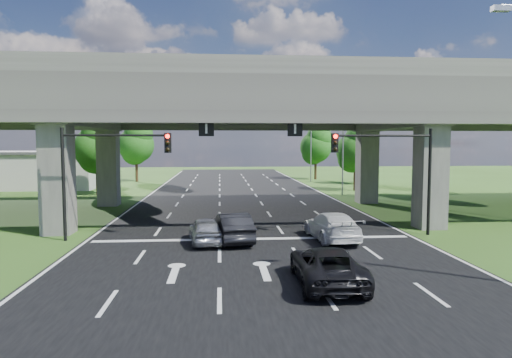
{
  "coord_description": "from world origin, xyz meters",
  "views": [
    {
      "loc": [
        -1.76,
        -20.69,
        5.17
      ],
      "look_at": [
        0.62,
        9.21,
        2.83
      ],
      "focal_mm": 32.0,
      "sensor_mm": 36.0,
      "label": 1
    }
  ],
  "objects": [
    {
      "name": "car_dark",
      "position": [
        -1.11,
        3.0,
        0.78
      ],
      "size": [
        2.2,
        4.74,
        1.51
      ],
      "primitive_type": "imported",
      "rotation": [
        0.0,
        0.0,
        3.28
      ],
      "color": "black",
      "rests_on": "road"
    },
    {
      "name": "tree_left_mid",
      "position": [
        -16.95,
        34.0,
        4.17
      ],
      "size": [
        3.91,
        3.9,
        6.76
      ],
      "color": "black",
      "rests_on": "ground"
    },
    {
      "name": "ground",
      "position": [
        0.0,
        0.0,
        0.0
      ],
      "size": [
        160.0,
        160.0,
        0.0
      ],
      "primitive_type": "plane",
      "color": "#2F4D18",
      "rests_on": "ground"
    },
    {
      "name": "streetlight_beyond",
      "position": [
        10.1,
        40.0,
        5.85
      ],
      "size": [
        3.38,
        0.25,
        10.0
      ],
      "color": "gray",
      "rests_on": "ground"
    },
    {
      "name": "car_trailing",
      "position": [
        2.12,
        -4.61,
        0.71
      ],
      "size": [
        2.44,
        5.0,
        1.37
      ],
      "primitive_type": "imported",
      "rotation": [
        0.0,
        0.0,
        3.11
      ],
      "color": "black",
      "rests_on": "road"
    },
    {
      "name": "road",
      "position": [
        0.0,
        10.0,
        0.01
      ],
      "size": [
        18.0,
        120.0,
        0.03
      ],
      "primitive_type": "cube",
      "color": "black",
      "rests_on": "ground"
    },
    {
      "name": "signal_left",
      "position": [
        -7.82,
        3.94,
        4.19
      ],
      "size": [
        5.76,
        0.54,
        6.0
      ],
      "color": "black",
      "rests_on": "ground"
    },
    {
      "name": "tree_right_far",
      "position": [
        12.05,
        44.0,
        4.82
      ],
      "size": [
        4.5,
        4.5,
        7.8
      ],
      "color": "black",
      "rests_on": "ground"
    },
    {
      "name": "signal_right",
      "position": [
        7.82,
        3.94,
        4.19
      ],
      "size": [
        5.76,
        0.54,
        6.0
      ],
      "color": "black",
      "rests_on": "ground"
    },
    {
      "name": "overpass",
      "position": [
        0.0,
        12.0,
        7.92
      ],
      "size": [
        80.0,
        15.0,
        10.0
      ],
      "color": "#383533",
      "rests_on": "ground"
    },
    {
      "name": "streetlight_far",
      "position": [
        10.1,
        24.0,
        5.85
      ],
      "size": [
        3.38,
        0.25,
        10.0
      ],
      "color": "gray",
      "rests_on": "ground"
    },
    {
      "name": "car_white",
      "position": [
        4.19,
        3.0,
        0.76
      ],
      "size": [
        2.41,
        5.18,
        1.46
      ],
      "primitive_type": "imported",
      "rotation": [
        0.0,
        0.0,
        3.21
      ],
      "color": "silver",
      "rests_on": "road"
    },
    {
      "name": "tree_left_far",
      "position": [
        -12.95,
        42.0,
        5.14
      ],
      "size": [
        4.8,
        4.8,
        8.32
      ],
      "color": "black",
      "rests_on": "ground"
    },
    {
      "name": "tree_right_near",
      "position": [
        13.05,
        28.0,
        4.5
      ],
      "size": [
        4.2,
        4.2,
        7.28
      ],
      "color": "black",
      "rests_on": "ground"
    },
    {
      "name": "warehouse",
      "position": [
        -26.0,
        35.0,
        2.0
      ],
      "size": [
        20.0,
        10.0,
        4.0
      ],
      "primitive_type": "cube",
      "color": "#9E9E99",
      "rests_on": "ground"
    },
    {
      "name": "car_silver",
      "position": [
        -2.51,
        2.71,
        0.7
      ],
      "size": [
        2.04,
        4.1,
        1.34
      ],
      "primitive_type": "imported",
      "rotation": [
        0.0,
        0.0,
        3.26
      ],
      "color": "#A9ABB1",
      "rests_on": "road"
    },
    {
      "name": "tree_right_mid",
      "position": [
        16.05,
        36.0,
        4.17
      ],
      "size": [
        3.91,
        3.9,
        6.76
      ],
      "color": "black",
      "rests_on": "ground"
    },
    {
      "name": "tree_left_near",
      "position": [
        -13.95,
        26.0,
        4.82
      ],
      "size": [
        4.5,
        4.5,
        7.8
      ],
      "color": "black",
      "rests_on": "ground"
    }
  ]
}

